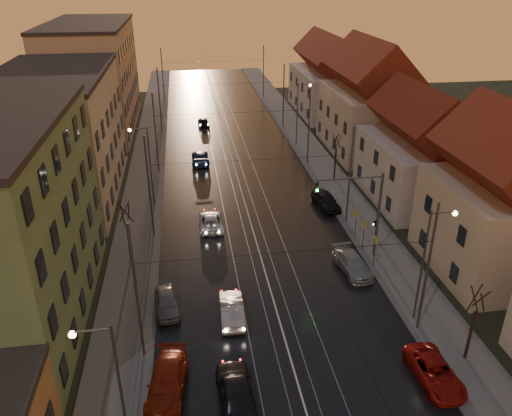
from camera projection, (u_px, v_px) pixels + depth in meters
name	position (u px, v px, depth m)	size (l,w,h in m)	color
road	(234.00, 165.00, 58.49)	(16.00, 120.00, 0.04)	black
sidewalk_left	(147.00, 169.00, 57.17)	(4.00, 120.00, 0.15)	#4C4C4C
sidewalk_right	(317.00, 160.00, 59.76)	(4.00, 120.00, 0.15)	#4C4C4C
tram_rail_0	(215.00, 165.00, 58.19)	(0.06, 120.00, 0.03)	gray
tram_rail_1	(227.00, 165.00, 58.38)	(0.06, 120.00, 0.03)	gray
tram_rail_2	(240.00, 164.00, 58.58)	(0.06, 120.00, 0.03)	gray
tram_rail_3	(252.00, 163.00, 58.76)	(0.06, 120.00, 0.03)	gray
apartment_left_2	(59.00, 138.00, 48.27)	(10.00, 20.00, 12.00)	#BEAB92
apartment_left_3	(94.00, 78.00, 69.20)	(10.00, 24.00, 14.00)	tan
house_right_1	(502.00, 205.00, 36.07)	(8.67, 10.20, 10.80)	#C2AF95
house_right_2	(421.00, 155.00, 47.99)	(9.18, 12.24, 9.20)	#B9B4AB
house_right_3	(369.00, 104.00, 60.83)	(9.18, 14.28, 11.50)	#C2AF95
house_right_4	(328.00, 80.00, 77.19)	(9.18, 16.32, 10.00)	#B9B4AB
catenary_pole_l_1	(137.00, 294.00, 27.83)	(0.16, 0.16, 9.00)	#595B60
catenary_pole_r_1	(427.00, 270.00, 30.05)	(0.16, 0.16, 9.00)	#595B60
catenary_pole_l_2	(149.00, 188.00, 41.18)	(0.16, 0.16, 9.00)	#595B60
catenary_pole_r_2	(350.00, 176.00, 43.41)	(0.16, 0.16, 9.00)	#595B60
catenary_pole_l_3	(156.00, 134.00, 54.53)	(0.16, 0.16, 9.00)	#595B60
catenary_pole_r_3	(309.00, 127.00, 56.76)	(0.16, 0.16, 9.00)	#595B60
catenary_pole_l_4	(160.00, 101.00, 67.88)	(0.16, 0.16, 9.00)	#595B60
catenary_pole_r_4	(283.00, 96.00, 70.11)	(0.16, 0.16, 9.00)	#595B60
catenary_pole_l_5	(163.00, 75.00, 83.90)	(0.16, 0.16, 9.00)	#595B60
catenary_pole_r_5	(263.00, 72.00, 86.13)	(0.16, 0.16, 9.00)	#595B60
street_lamp_0	(112.00, 384.00, 21.36)	(1.75, 0.32, 8.00)	#595B60
street_lamp_1	(429.00, 255.00, 30.84)	(1.75, 0.32, 8.00)	#595B60
street_lamp_2	(146.00, 159.00, 46.29)	(1.75, 0.32, 8.00)	#595B60
street_lamp_3	(300.00, 108.00, 62.88)	(1.75, 0.32, 8.00)	#595B60
traffic_light_mast	(367.00, 205.00, 37.94)	(5.30, 0.32, 7.20)	#595B60
bare_tree_0	(128.00, 234.00, 38.29)	(1.09, 1.09, 5.11)	black
bare_tree_1	(472.00, 326.00, 28.47)	(1.09, 1.09, 5.11)	black
bare_tree_2	(335.00, 158.00, 53.42)	(1.09, 1.09, 5.11)	black
driving_car_0	(236.00, 390.00, 26.40)	(1.85, 4.61, 1.57)	black
driving_car_1	(232.00, 309.00, 32.74)	(1.48, 4.25, 1.40)	#ADADB3
driving_car_2	(211.00, 221.00, 44.20)	(2.03, 4.40, 1.22)	silver
driving_car_3	(200.00, 157.00, 58.76)	(1.97, 4.84, 1.41)	#19264D
driving_car_4	(204.00, 122.00, 72.50)	(1.47, 3.66, 1.25)	black
parked_left_2	(167.00, 382.00, 26.99)	(1.96, 4.82, 1.40)	maroon
parked_left_3	(167.00, 302.00, 33.55)	(1.52, 3.78, 1.29)	gray
parked_right_0	(435.00, 372.00, 27.79)	(2.07, 4.49, 1.25)	#A01410
parked_right_1	(353.00, 264.00, 37.84)	(1.83, 4.51, 1.31)	#A6A7AC
parked_right_2	(326.00, 201.00, 47.82)	(1.76, 4.36, 1.49)	black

